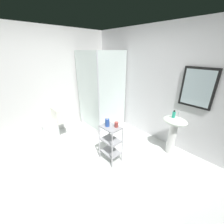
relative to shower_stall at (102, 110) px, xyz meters
The scene contains 11 objects.
ground_plane 1.76m from the shower_stall, 46.02° to the right, with size 4.20×4.20×0.02m, color silver.
wall_back 1.56m from the shower_stall, 27.85° to the left, with size 4.20×0.14×2.50m.
wall_left 1.60m from the shower_stall, 118.85° to the right, with size 0.10×4.20×2.50m, color silver.
shower_stall is the anchor object (origin of this frame).
pedestal_sink 1.92m from the shower_stall, ahead, with size 0.46×0.37×0.81m.
sink_faucet 1.98m from the shower_stall, 12.52° to the left, with size 0.03×0.03×0.10m, color silver.
toilet 1.31m from the shower_stall, 103.38° to the right, with size 0.37×0.49×0.76m.
storage_cart 1.42m from the shower_stall, 32.38° to the right, with size 0.38×0.28×0.74m.
hand_soap_bottle 1.91m from the shower_stall, ahead, with size 0.06×0.06×0.15m.
shampoo_bottle_blue 1.43m from the shower_stall, 34.60° to the right, with size 0.08×0.08×0.18m.
rinse_cup 1.48m from the shower_stall, 28.39° to the right, with size 0.07×0.07×0.10m, color #B24742.
Camera 1 is at (1.65, -1.03, 2.00)m, focal length 22.63 mm.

